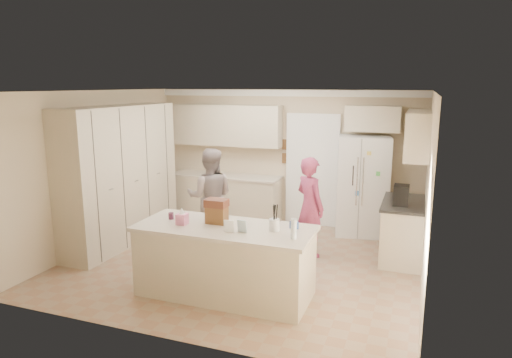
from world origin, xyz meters
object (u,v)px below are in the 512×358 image
(island_base, at_px, (225,262))
(dollhouse_body, at_px, (217,215))
(tissue_box, at_px, (182,219))
(coffee_maker, at_px, (401,195))
(utensil_crock, at_px, (274,225))
(teen_boy, at_px, (210,197))
(teen_girl, at_px, (310,207))
(refrigerator, at_px, (362,186))

(island_base, bearing_deg, dollhouse_body, 146.31)
(island_base, relative_size, tissue_box, 15.71)
(coffee_maker, distance_m, dollhouse_body, 2.84)
(coffee_maker, bearing_deg, utensil_crock, -127.12)
(island_base, bearing_deg, teen_boy, 120.86)
(utensil_crock, height_order, teen_girl, teen_girl)
(dollhouse_body, distance_m, teen_boy, 1.85)
(teen_boy, bearing_deg, refrigerator, -167.61)
(tissue_box, relative_size, teen_girl, 0.09)
(teen_girl, bearing_deg, island_base, 106.59)
(refrigerator, relative_size, dollhouse_body, 6.92)
(refrigerator, height_order, teen_boy, refrigerator)
(island_base, relative_size, teen_boy, 1.33)
(dollhouse_body, bearing_deg, refrigerator, 63.94)
(tissue_box, xyz_separation_m, dollhouse_body, (0.40, 0.20, 0.04))
(teen_girl, bearing_deg, coffee_maker, -136.38)
(teen_boy, bearing_deg, utensil_crock, 116.60)
(island_base, relative_size, teen_girl, 1.38)
(tissue_box, height_order, dollhouse_body, dollhouse_body)
(refrigerator, relative_size, utensil_crock, 12.00)
(dollhouse_body, bearing_deg, island_base, -33.69)
(tissue_box, relative_size, dollhouse_body, 0.54)
(coffee_maker, xyz_separation_m, island_base, (-2.05, -1.90, -0.63))
(coffee_maker, xyz_separation_m, dollhouse_body, (-2.20, -1.80, -0.03))
(refrigerator, xyz_separation_m, utensil_crock, (-0.68, -3.08, 0.10))
(refrigerator, bearing_deg, tissue_box, -130.75)
(refrigerator, height_order, island_base, refrigerator)
(dollhouse_body, bearing_deg, teen_girl, 63.20)
(coffee_maker, bearing_deg, dollhouse_body, -140.71)
(coffee_maker, xyz_separation_m, teen_girl, (-1.36, -0.13, -0.27))
(coffee_maker, bearing_deg, refrigerator, 120.38)
(island_base, xyz_separation_m, teen_boy, (-1.02, 1.71, 0.39))
(tissue_box, xyz_separation_m, teen_boy, (-0.47, 1.81, -0.17))
(utensil_crock, relative_size, teen_girl, 0.09)
(coffee_maker, distance_m, island_base, 2.87)
(coffee_maker, relative_size, dollhouse_body, 1.15)
(refrigerator, distance_m, island_base, 3.43)
(refrigerator, distance_m, tissue_box, 3.74)
(teen_girl, bearing_deg, refrigerator, -77.15)
(island_base, xyz_separation_m, dollhouse_body, (-0.15, 0.10, 0.60))
(refrigerator, relative_size, coffee_maker, 6.00)
(refrigerator, xyz_separation_m, island_base, (-1.33, -3.13, -0.46))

